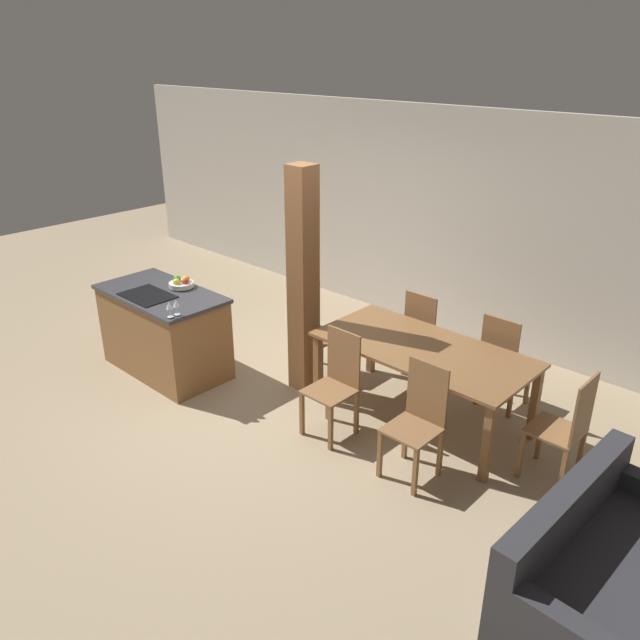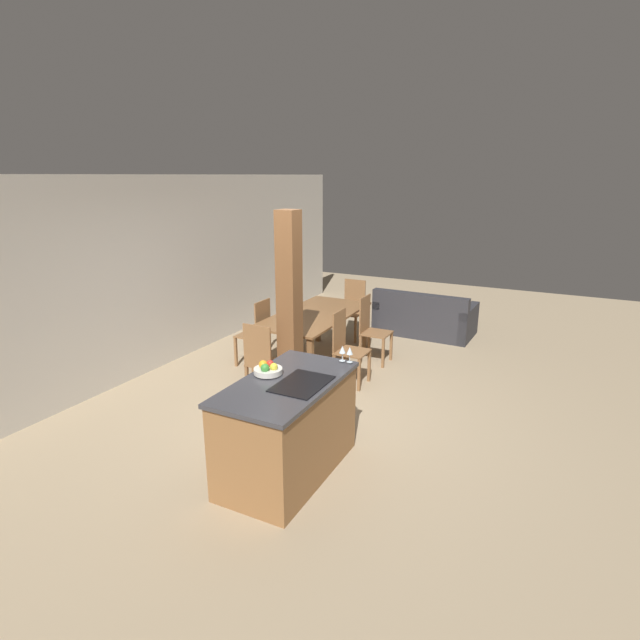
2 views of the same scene
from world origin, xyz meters
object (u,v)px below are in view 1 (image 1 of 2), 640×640
object	(u,v)px
wine_glass_middle	(176,304)
dining_chair_far_right	(502,361)
couch	(610,577)
wine_glass_near	(169,306)
dining_table	(423,356)
dining_chair_near_right	(418,420)
dining_chair_foot_end	(566,428)
dining_chair_near_left	(335,382)
dining_chair_head_end	(315,329)
timber_post	(303,283)
fruit_bowl	(181,283)
kitchen_island	(164,331)
dining_chair_far_left	(425,334)

from	to	relation	value
wine_glass_middle	dining_chair_far_right	distance (m)	3.20
wine_glass_middle	couch	size ratio (longest dim) A/B	0.09
wine_glass_near	dining_table	size ratio (longest dim) A/B	0.08
dining_chair_near_right	dining_chair_foot_end	xyz separation A→B (m)	(0.93, 0.71, 0.00)
dining_table	couch	bearing A→B (deg)	-25.94
dining_chair_near_left	dining_chair_head_end	xyz separation A→B (m)	(-0.93, 0.71, 0.00)
dining_chair_far_right	dining_chair_foot_end	xyz separation A→B (m)	(0.93, -0.71, 0.00)
wine_glass_middle	dining_chair_near_left	world-z (taller)	wine_glass_middle
wine_glass_middle	dining_chair_head_end	xyz separation A→B (m)	(0.58, 1.32, -0.53)
dining_chair_near_right	timber_post	world-z (taller)	timber_post
wine_glass_middle	couch	bearing A→B (deg)	3.80
dining_chair_near_right	dining_table	bearing A→B (deg)	122.49
fruit_bowl	couch	world-z (taller)	fruit_bowl
wine_glass_near	wine_glass_middle	world-z (taller)	same
dining_chair_foot_end	timber_post	size ratio (longest dim) A/B	0.43
dining_chair_near_left	dining_chair_near_right	size ratio (longest dim) A/B	1.00
wine_glass_near	wine_glass_middle	bearing A→B (deg)	90.00
kitchen_island	dining_chair_foot_end	bearing A→B (deg)	15.06
fruit_bowl	dining_chair_near_right	size ratio (longest dim) A/B	0.27
dining_table	dining_chair_near_right	distance (m)	0.86
dining_table	dining_chair_head_end	distance (m)	1.39
couch	dining_chair_far_left	bearing A→B (deg)	58.18
wine_glass_near	dining_table	bearing A→B (deg)	35.55
fruit_bowl	dining_chair_far_left	xyz separation A→B (m)	(2.11, 1.55, -0.46)
kitchen_island	dining_chair_head_end	bearing A→B (deg)	41.10
wine_glass_near	dining_chair_near_left	size ratio (longest dim) A/B	0.16
wine_glass_middle	dining_chair_far_right	bearing A→B (deg)	40.12
wine_glass_middle	dining_chair_far_left	size ratio (longest dim) A/B	0.16
wine_glass_middle	dining_chair_far_right	size ratio (longest dim) A/B	0.16
dining_chair_foot_end	couch	distance (m)	1.33
dining_chair_near_right	wine_glass_near	bearing A→B (deg)	-164.01
dining_chair_far_left	dining_chair_head_end	size ratio (longest dim) A/B	1.00
wine_glass_near	dining_table	xyz separation A→B (m)	(1.96, 1.40, -0.37)
dining_table	dining_chair_far_right	world-z (taller)	dining_chair_far_right
dining_chair_far_right	timber_post	xyz separation A→B (m)	(-1.70, -1.02, 0.65)
kitchen_island	dining_chair_far_left	distance (m)	2.81
fruit_bowl	dining_chair_far_right	size ratio (longest dim) A/B	0.27
dining_chair_near_right	dining_chair_foot_end	size ratio (longest dim) A/B	1.00
dining_table	dining_chair_near_right	xyz separation A→B (m)	(0.45, -0.71, -0.16)
fruit_bowl	dining_chair_far_right	xyz separation A→B (m)	(3.01, 1.55, -0.46)
kitchen_island	dining_table	distance (m)	2.84
couch	wine_glass_near	bearing A→B (deg)	97.05
wine_glass_near	dining_chair_foot_end	distance (m)	3.66
kitchen_island	dining_chair_near_left	bearing A→B (deg)	9.62
kitchen_island	dining_chair_foot_end	world-z (taller)	dining_chair_foot_end
wine_glass_middle	dining_chair_far_left	world-z (taller)	wine_glass_middle
kitchen_island	dining_chair_head_end	distance (m)	1.64
dining_chair_near_left	kitchen_island	bearing A→B (deg)	-170.38
dining_chair_near_left	dining_chair_head_end	world-z (taller)	same
dining_chair_far_left	dining_chair_near_left	bearing A→B (deg)	90.00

